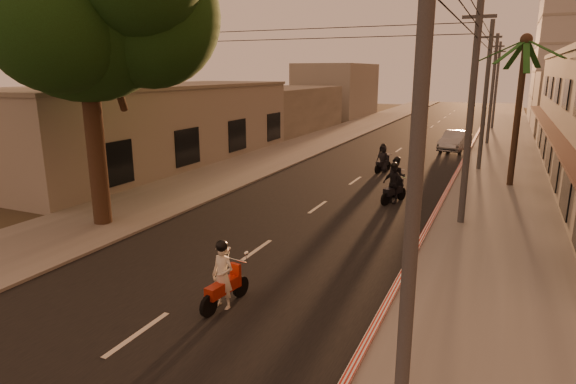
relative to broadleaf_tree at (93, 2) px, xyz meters
name	(u,v)px	position (x,y,z in m)	size (l,w,h in m)	color
ground	(226,272)	(6.61, -2.14, -8.48)	(160.00, 160.00, 0.00)	#383023
road	(381,163)	(6.61, 17.86, -8.47)	(10.00, 140.00, 0.02)	black
sidewalk_right	(501,171)	(14.11, 17.86, -8.42)	(5.00, 140.00, 0.12)	slate
sidewalk_left	(281,154)	(-0.89, 17.86, -8.42)	(5.00, 140.00, 0.12)	slate
curb_stripe	(451,184)	(11.71, 12.86, -8.38)	(0.20, 60.00, 0.20)	#AD1E12
left_building	(155,124)	(-7.37, 11.86, -5.88)	(8.20, 24.20, 5.20)	gray
broadleaf_tree	(93,2)	(0.00, 0.00, 0.00)	(9.60, 8.70, 12.10)	black
palm_tree	(525,49)	(14.61, 13.86, -1.33)	(5.00, 5.00, 8.20)	black
utility_poles	(489,63)	(12.81, 17.86, -1.94)	(1.20, 48.26, 9.00)	#38383A
filler_left_near	(281,109)	(-7.39, 31.86, -6.28)	(8.00, 14.00, 4.40)	gray
filler_left_far	(337,90)	(-7.39, 49.86, -4.98)	(8.00, 14.00, 7.00)	gray
scooter_red	(223,278)	(7.76, -4.12, -7.65)	(0.83, 1.91, 1.88)	black
scooter_mid_a	(396,177)	(9.35, 9.69, -7.59)	(1.01, 1.99, 1.96)	black
scooter_mid_b	(393,185)	(9.57, 8.00, -7.58)	(1.39, 1.91, 1.97)	black
scooter_far_a	(383,159)	(7.43, 14.90, -7.66)	(1.12, 1.78, 1.79)	black
parked_car	(455,141)	(10.64, 25.42, -7.71)	(2.24, 4.85, 1.54)	#9A9DA2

